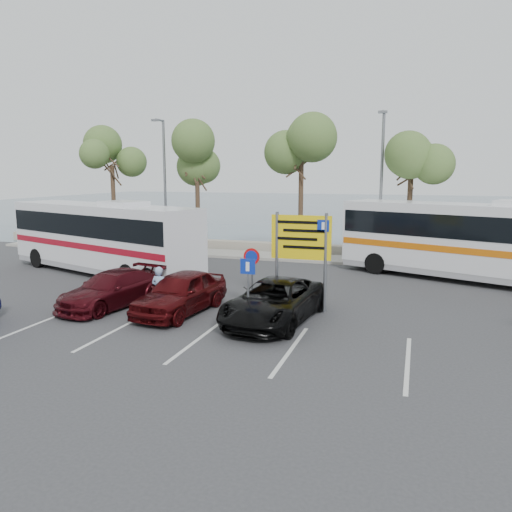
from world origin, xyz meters
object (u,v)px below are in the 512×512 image
(street_lamp_left, at_px, (164,179))
(car_red, at_px, (181,292))
(street_lamp_right, at_px, (381,180))
(direction_sign, at_px, (301,245))
(car_maroon, at_px, (112,289))
(coach_bus_right, at_px, (474,244))
(pedestrian_near, at_px, (160,290))
(suv_black, at_px, (274,301))
(coach_bus_left, at_px, (102,240))

(street_lamp_left, height_order, car_red, street_lamp_left)
(street_lamp_right, distance_m, direction_sign, 10.73)
(car_maroon, bearing_deg, coach_bus_right, 45.44)
(direction_sign, xyz_separation_m, coach_bus_right, (6.50, 7.30, -0.66))
(street_lamp_left, xyz_separation_m, direction_sign, (11.00, -10.32, -2.17))
(car_red, bearing_deg, pedestrian_near, -152.44)
(car_red, bearing_deg, street_lamp_left, 126.25)
(street_lamp_right, height_order, car_maroon, street_lamp_right)
(street_lamp_left, height_order, street_lamp_right, same)
(pedestrian_near, bearing_deg, coach_bus_right, -137.01)
(street_lamp_right, relative_size, car_maroon, 1.75)
(pedestrian_near, bearing_deg, direction_sign, -153.89)
(car_red, height_order, suv_black, car_red)
(direction_sign, bearing_deg, street_lamp_right, 79.06)
(street_lamp_right, bearing_deg, direction_sign, -100.94)
(street_lamp_left, xyz_separation_m, pedestrian_near, (6.31, -12.29, -3.74))
(suv_black, height_order, pedestrian_near, pedestrian_near)
(coach_bus_left, relative_size, pedestrian_near, 7.01)
(coach_bus_right, height_order, suv_black, coach_bus_right)
(street_lamp_right, height_order, coach_bus_right, street_lamp_right)
(coach_bus_right, height_order, pedestrian_near, coach_bus_right)
(direction_sign, relative_size, coach_bus_left, 0.30)
(street_lamp_right, height_order, coach_bus_left, street_lamp_right)
(car_maroon, distance_m, pedestrian_near, 2.20)
(coach_bus_left, height_order, suv_black, coach_bus_left)
(street_lamp_right, bearing_deg, car_red, -116.53)
(direction_sign, height_order, car_maroon, direction_sign)
(street_lamp_right, xyz_separation_m, car_maroon, (-8.87, -12.02, -3.93))
(street_lamp_left, bearing_deg, coach_bus_right, -9.79)
(pedestrian_near, bearing_deg, street_lamp_right, -115.21)
(coach_bus_right, bearing_deg, direction_sign, -131.65)
(pedestrian_near, bearing_deg, suv_black, -172.94)
(street_lamp_left, xyz_separation_m, street_lamp_right, (13.00, 0.00, 0.00))
(street_lamp_left, distance_m, coach_bus_right, 17.98)
(street_lamp_left, height_order, direction_sign, street_lamp_left)
(suv_black, bearing_deg, direction_sign, 79.30)
(suv_black, xyz_separation_m, pedestrian_near, (-4.19, -0.27, 0.14))
(car_maroon, xyz_separation_m, pedestrian_near, (2.18, -0.27, 0.19))
(street_lamp_left, relative_size, coach_bus_right, 0.65)
(pedestrian_near, bearing_deg, street_lamp_left, -59.48)
(car_red, xyz_separation_m, pedestrian_near, (-0.69, -0.27, 0.10))
(street_lamp_left, distance_m, car_maroon, 13.30)
(car_red, height_order, pedestrian_near, pedestrian_near)
(coach_bus_left, height_order, car_maroon, coach_bus_left)
(coach_bus_right, bearing_deg, suv_black, -127.87)
(street_lamp_left, height_order, pedestrian_near, street_lamp_left)
(street_lamp_right, distance_m, coach_bus_left, 14.85)
(car_red, distance_m, suv_black, 3.50)
(street_lamp_right, bearing_deg, pedestrian_near, -118.56)
(coach_bus_left, bearing_deg, direction_sign, -18.32)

